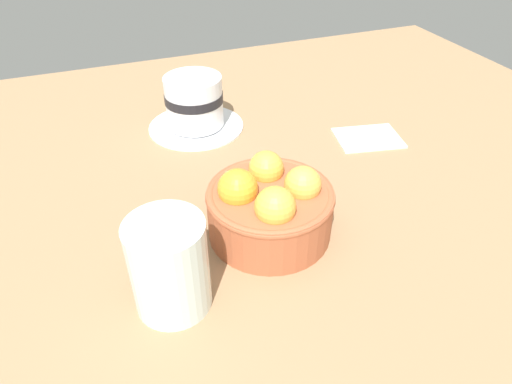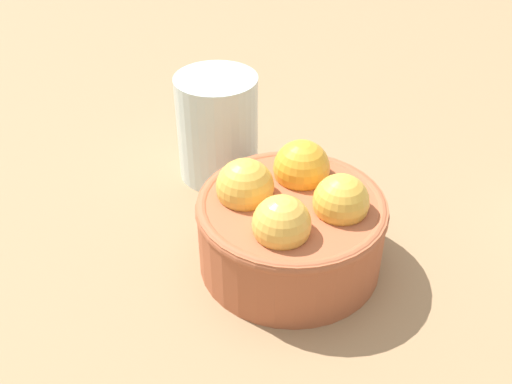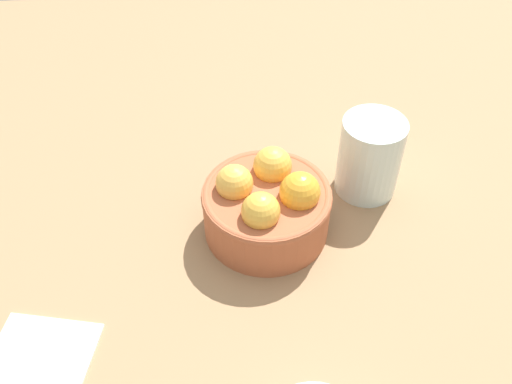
% 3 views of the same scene
% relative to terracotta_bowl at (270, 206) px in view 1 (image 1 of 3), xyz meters
% --- Properties ---
extents(ground_plane, '(1.23, 1.14, 0.04)m').
position_rel_terracotta_bowl_xyz_m(ground_plane, '(-0.00, -0.00, -0.06)').
color(ground_plane, '#997551').
extents(terracotta_bowl, '(0.14, 0.14, 0.08)m').
position_rel_terracotta_bowl_xyz_m(terracotta_bowl, '(0.00, 0.00, 0.00)').
color(terracotta_bowl, '#AD5938').
rests_on(terracotta_bowl, ground_plane).
extents(coffee_cup, '(0.14, 0.14, 0.08)m').
position_rel_terracotta_bowl_xyz_m(coffee_cup, '(0.01, -0.26, 0.00)').
color(coffee_cup, white).
rests_on(coffee_cup, ground_plane).
extents(water_glass, '(0.07, 0.07, 0.09)m').
position_rel_terracotta_bowl_xyz_m(water_glass, '(0.12, 0.06, 0.01)').
color(water_glass, silver).
rests_on(water_glass, ground_plane).
extents(folded_napkin, '(0.10, 0.09, 0.01)m').
position_rel_terracotta_bowl_xyz_m(folded_napkin, '(-0.21, -0.14, -0.03)').
color(folded_napkin, white).
rests_on(folded_napkin, ground_plane).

